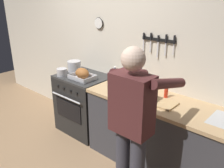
% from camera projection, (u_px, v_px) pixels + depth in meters
% --- Properties ---
extents(ground_plane, '(8.00, 8.00, 0.00)m').
position_uv_depth(ground_plane, '(40.00, 165.00, 3.09)').
color(ground_plane, '#937251').
extents(wall_back, '(6.00, 0.13, 2.60)m').
position_uv_depth(wall_back, '(110.00, 47.00, 3.57)').
color(wall_back, beige).
rests_on(wall_back, ground).
extents(counter_block, '(2.03, 0.65, 0.90)m').
position_uv_depth(counter_block, '(167.00, 137.00, 2.87)').
color(counter_block, '#38383D').
rests_on(counter_block, ground).
extents(stove, '(0.76, 0.67, 0.90)m').
position_uv_depth(stove, '(84.00, 103.00, 3.75)').
color(stove, black).
rests_on(stove, ground).
extents(person_cook, '(0.51, 0.63, 1.66)m').
position_uv_depth(person_cook, '(133.00, 122.00, 2.23)').
color(person_cook, '#383842').
rests_on(person_cook, ground).
extents(roasting_pan, '(0.35, 0.26, 0.16)m').
position_uv_depth(roasting_pan, '(82.00, 74.00, 3.43)').
color(roasting_pan, '#B7B7BC').
rests_on(roasting_pan, stove).
extents(stock_pot, '(0.21, 0.21, 0.17)m').
position_uv_depth(stock_pot, '(74.00, 66.00, 3.77)').
color(stock_pot, '#B7B7BC').
rests_on(stock_pot, stove).
extents(saucepan, '(0.15, 0.15, 0.11)m').
position_uv_depth(saucepan, '(62.00, 72.00, 3.58)').
color(saucepan, '#B7B7BC').
rests_on(saucepan, stove).
extents(cutting_board, '(0.36, 0.24, 0.02)m').
position_uv_depth(cutting_board, '(160.00, 102.00, 2.72)').
color(cutting_board, tan).
rests_on(cutting_board, counter_block).
extents(bottle_hot_sauce, '(0.04, 0.04, 0.17)m').
position_uv_depth(bottle_hot_sauce, '(166.00, 92.00, 2.84)').
color(bottle_hot_sauce, red).
rests_on(bottle_hot_sauce, counter_block).
extents(bottle_dish_soap, '(0.07, 0.07, 0.23)m').
position_uv_depth(bottle_dish_soap, '(115.00, 76.00, 3.29)').
color(bottle_dish_soap, '#338CCC').
rests_on(bottle_dish_soap, counter_block).
extents(bottle_wine_red, '(0.08, 0.08, 0.32)m').
position_uv_depth(bottle_wine_red, '(140.00, 81.00, 2.99)').
color(bottle_wine_red, '#47141E').
rests_on(bottle_wine_red, counter_block).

